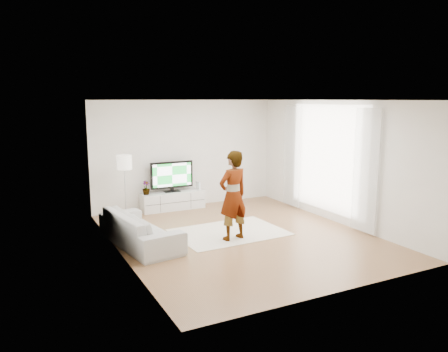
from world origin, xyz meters
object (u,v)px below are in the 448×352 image
sofa (140,228)px  floor_lamp (124,165)px  rug (229,232)px  media_console (173,201)px  player (233,196)px  television (172,175)px

sofa → floor_lamp: (0.19, 1.82, 0.99)m
rug → floor_lamp: size_ratio=1.47×
media_console → sofa: sofa is taller
media_console → rug: 2.46m
media_console → rug: media_console is taller
media_console → floor_lamp: size_ratio=1.06×
player → sofa: (-1.76, 0.57, -0.59)m
media_console → player: 2.97m
media_console → rug: bearing=-81.0°
player → floor_lamp: bearing=-67.4°
television → player: player is taller
television → rug: size_ratio=0.49×
player → media_console: bearing=-96.3°
floor_lamp → sofa: bearing=-96.0°
media_console → floor_lamp: bearing=-159.6°
sofa → television: bearing=-41.4°
player → television: bearing=-96.3°
rug → floor_lamp: (-1.73, 1.92, 1.31)m
rug → sofa: bearing=176.8°
television → sofa: (-1.53, -2.35, -0.56)m
player → floor_lamp: 2.88m
player → sofa: player is taller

